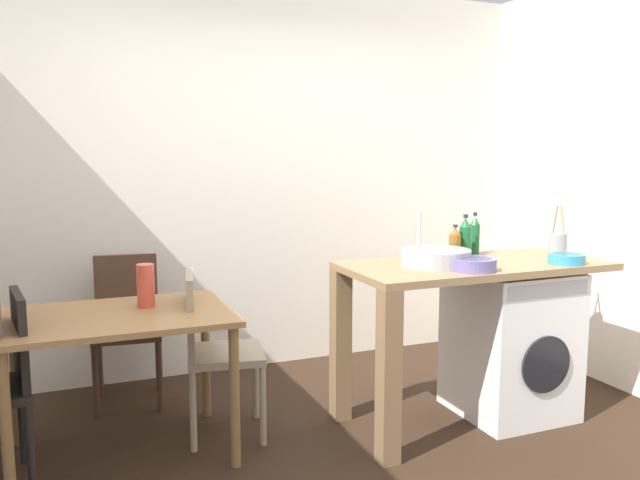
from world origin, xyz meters
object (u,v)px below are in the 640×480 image
at_px(bottle_clear_small, 475,236).
at_px(utensil_crock, 558,243).
at_px(bottle_tall_green, 455,244).
at_px(colander, 567,258).
at_px(dining_table, 119,333).
at_px(chair_spare_by_wall, 127,320).
at_px(vase, 146,286).
at_px(chair_opposite, 211,345).
at_px(mixing_bowl, 474,264).
at_px(bottle_squat_brown, 465,238).
at_px(washing_machine, 510,342).

distance_m(bottle_clear_small, utensil_crock, 0.51).
relative_size(bottle_tall_green, colander, 1.01).
bearing_deg(bottle_clear_small, dining_table, 178.76).
xyz_separation_m(chair_spare_by_wall, vase, (0.04, -0.67, 0.34)).
height_order(dining_table, utensil_crock, utensil_crock).
distance_m(chair_opposite, vase, 0.48).
distance_m(mixing_bowl, vase, 1.71).
bearing_deg(bottle_squat_brown, utensil_crock, -10.41).
bearing_deg(vase, utensil_crock, -8.01).
xyz_separation_m(colander, vase, (-2.21, 0.61, -0.10)).
xyz_separation_m(chair_opposite, mixing_bowl, (1.28, -0.55, 0.45)).
distance_m(chair_opposite, bottle_clear_small, 1.69).
bearing_deg(vase, dining_table, -146.31).
height_order(chair_opposite, bottle_clear_small, bottle_clear_small).
relative_size(chair_spare_by_wall, utensil_crock, 3.00).
xyz_separation_m(washing_machine, mixing_bowl, (-0.42, -0.20, 0.53)).
bearing_deg(vase, colander, -15.34).
height_order(bottle_squat_brown, utensil_crock, utensil_crock).
bearing_deg(vase, bottle_clear_small, -4.30).
relative_size(bottle_squat_brown, bottle_clear_small, 1.00).
relative_size(mixing_bowl, vase, 1.06).
bearing_deg(colander, chair_spare_by_wall, 150.38).
bearing_deg(vase, chair_spare_by_wall, 93.50).
bearing_deg(vase, chair_opposite, -6.32).
xyz_separation_m(dining_table, vase, (0.15, 0.10, 0.21)).
bearing_deg(chair_spare_by_wall, vase, 100.31).
xyz_separation_m(dining_table, bottle_clear_small, (2.08, -0.04, 0.39)).
bearing_deg(utensil_crock, bottle_tall_green, 172.74).
height_order(chair_spare_by_wall, utensil_crock, utensil_crock).
bearing_deg(bottle_clear_small, bottle_squat_brown, -146.71).
xyz_separation_m(washing_machine, bottle_squat_brown, (-0.23, 0.16, 0.61)).
bearing_deg(bottle_clear_small, chair_spare_by_wall, 157.39).
height_order(utensil_crock, vase, utensil_crock).
xyz_separation_m(bottle_tall_green, bottle_clear_small, (0.21, 0.11, 0.02)).
bearing_deg(bottle_clear_small, washing_machine, -67.96).
distance_m(dining_table, chair_spare_by_wall, 0.79).
height_order(mixing_bowl, colander, mixing_bowl).
height_order(bottle_clear_small, vase, bottle_clear_small).
xyz_separation_m(bottle_squat_brown, utensil_crock, (0.59, -0.11, -0.05)).
height_order(chair_opposite, bottle_squat_brown, bottle_squat_brown).
height_order(chair_spare_by_wall, bottle_clear_small, bottle_clear_small).
bearing_deg(chair_spare_by_wall, chair_opposite, 124.21).
height_order(bottle_tall_green, mixing_bowl, bottle_tall_green).
height_order(dining_table, washing_machine, washing_machine).
relative_size(chair_spare_by_wall, colander, 4.50).
bearing_deg(colander, chair_opposite, 163.16).
xyz_separation_m(bottle_clear_small, vase, (-1.93, 0.14, -0.18)).
bearing_deg(colander, vase, 164.66).
xyz_separation_m(bottle_clear_small, colander, (0.29, -0.46, -0.09)).
bearing_deg(bottle_tall_green, dining_table, 175.39).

